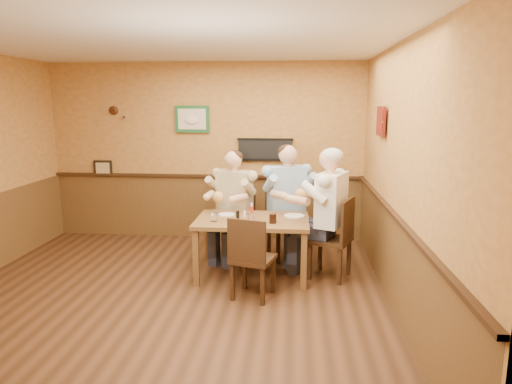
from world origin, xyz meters
TOP-DOWN VIEW (x-y plane):
  - room at (0.14, 0.17)m, footprint 5.02×5.03m
  - dining_table at (0.90, 0.82)m, footprint 1.40×0.90m
  - chair_back_left at (0.59, 1.51)m, footprint 0.57×0.57m
  - chair_back_right at (1.31, 1.55)m, footprint 0.61×0.61m
  - chair_right_end at (1.88, 0.85)m, footprint 0.62×0.62m
  - chair_near_side at (0.97, 0.18)m, footprint 0.54×0.54m
  - diner_tan_shirt at (0.59, 1.51)m, footprint 0.81×0.81m
  - diner_blue_polo at (1.31, 1.55)m, footprint 0.88×0.88m
  - diner_white_elder at (1.88, 0.85)m, footprint 0.89×0.89m
  - water_glass_left at (0.45, 0.65)m, footprint 0.09×0.09m
  - water_glass_mid at (0.89, 0.55)m, footprint 0.09×0.09m
  - cola_tumbler at (1.17, 0.62)m, footprint 0.10×0.10m
  - hot_sauce_bottle at (0.90, 0.78)m, footprint 0.05×0.05m
  - salt_shaker at (0.80, 0.89)m, footprint 0.04×0.04m
  - pepper_shaker at (0.72, 0.79)m, footprint 0.05×0.05m
  - plate_far_left at (0.56, 0.98)m, footprint 0.23×0.23m
  - plate_far_right at (1.42, 0.97)m, footprint 0.32×0.32m

SIDE VIEW (x-z plane):
  - chair_near_side at x=0.97m, z-range 0.00..0.95m
  - chair_back_left at x=0.59m, z-range 0.00..0.96m
  - chair_back_right at x=1.31m, z-range 0.00..1.01m
  - chair_right_end at x=1.88m, z-range 0.00..1.03m
  - dining_table at x=0.90m, z-range 0.28..1.03m
  - diner_tan_shirt at x=0.59m, z-range 0.00..1.38m
  - diner_blue_polo at x=1.31m, z-range 0.00..1.45m
  - diner_white_elder at x=1.88m, z-range 0.00..1.47m
  - plate_far_left at x=0.56m, z-range 0.75..0.76m
  - plate_far_right at x=1.42m, z-range 0.75..0.77m
  - salt_shaker at x=0.80m, z-range 0.75..0.83m
  - pepper_shaker at x=0.72m, z-range 0.75..0.85m
  - cola_tumbler at x=1.17m, z-range 0.75..0.86m
  - water_glass_left at x=0.45m, z-range 0.75..0.87m
  - water_glass_mid at x=0.89m, z-range 0.75..0.88m
  - hot_sauce_bottle at x=0.90m, z-range 0.75..0.94m
  - room at x=0.14m, z-range 0.28..3.09m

